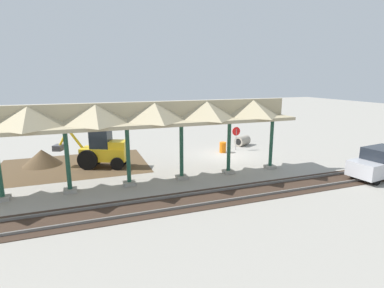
% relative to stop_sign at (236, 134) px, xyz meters
% --- Properties ---
extents(ground_plane, '(120.00, 120.00, 0.00)m').
position_rel_stop_sign_xyz_m(ground_plane, '(1.66, 1.36, -1.47)').
color(ground_plane, '#9E998E').
extents(dirt_work_zone, '(10.27, 7.00, 0.01)m').
position_rel_stop_sign_xyz_m(dirt_work_zone, '(13.39, 0.32, -1.47)').
color(dirt_work_zone, brown).
rests_on(dirt_work_zone, ground).
extents(platform_canopy, '(20.91, 3.20, 4.90)m').
position_rel_stop_sign_xyz_m(platform_canopy, '(10.20, 5.69, 2.69)').
color(platform_canopy, '#9E998E').
rests_on(platform_canopy, ground).
extents(rail_tracks, '(60.00, 2.58, 0.15)m').
position_rel_stop_sign_xyz_m(rail_tracks, '(1.66, 9.22, -1.44)').
color(rail_tracks, slate).
rests_on(rail_tracks, ground).
extents(stop_sign, '(0.76, 0.06, 2.06)m').
position_rel_stop_sign_xyz_m(stop_sign, '(0.00, 0.00, 0.00)').
color(stop_sign, gray).
rests_on(stop_sign, ground).
extents(backhoe, '(5.19, 3.13, 2.82)m').
position_rel_stop_sign_xyz_m(backhoe, '(11.39, 1.32, -0.20)').
color(backhoe, yellow).
rests_on(backhoe, ground).
extents(dirt_mound, '(5.46, 5.46, 2.30)m').
position_rel_stop_sign_xyz_m(dirt_mound, '(15.53, -0.75, -1.47)').
color(dirt_mound, brown).
rests_on(dirt_mound, ground).
extents(concrete_pipe, '(1.69, 1.48, 0.92)m').
position_rel_stop_sign_xyz_m(concrete_pipe, '(-1.44, -1.38, -1.01)').
color(concrete_pipe, '#9E9384').
rests_on(concrete_pipe, ground).
extents(distant_parked_car, '(4.40, 2.30, 1.98)m').
position_rel_stop_sign_xyz_m(distant_parked_car, '(-4.94, 9.86, -0.49)').
color(distant_parked_car, '#B7B7BC').
rests_on(distant_parked_car, ground).
extents(traffic_barrel, '(0.56, 0.56, 0.90)m').
position_rel_stop_sign_xyz_m(traffic_barrel, '(1.47, 0.41, -1.02)').
color(traffic_barrel, orange).
rests_on(traffic_barrel, ground).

